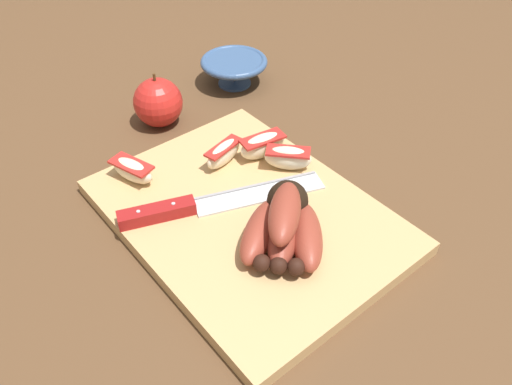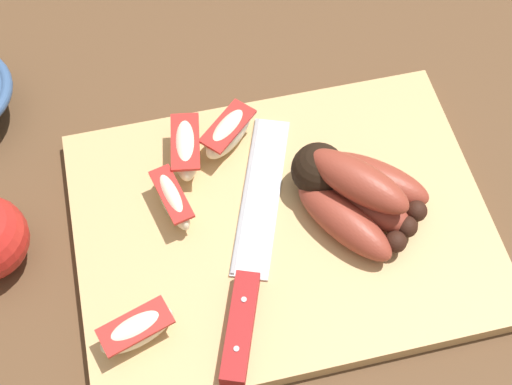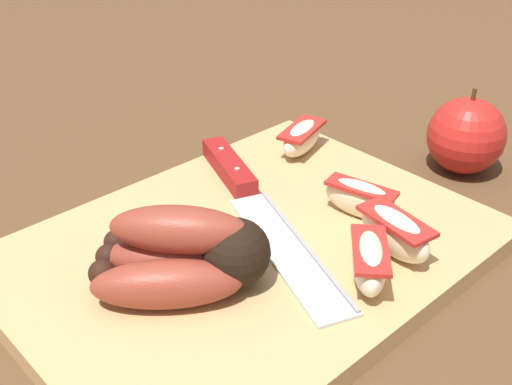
# 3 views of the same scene
# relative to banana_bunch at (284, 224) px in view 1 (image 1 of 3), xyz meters

# --- Properties ---
(ground_plane) EXTENTS (6.00, 6.00, 0.00)m
(ground_plane) POSITION_rel_banana_bunch_xyz_m (-0.06, -0.01, -0.05)
(ground_plane) COLOR brown
(cutting_board) EXTENTS (0.40, 0.30, 0.02)m
(cutting_board) POSITION_rel_banana_bunch_xyz_m (-0.07, -0.00, -0.04)
(cutting_board) COLOR tan
(cutting_board) RESTS_ON ground_plane
(banana_bunch) EXTENTS (0.14, 0.14, 0.07)m
(banana_bunch) POSITION_rel_banana_bunch_xyz_m (0.00, 0.00, 0.00)
(banana_bunch) COLOR black
(banana_bunch) RESTS_ON cutting_board
(chefs_knife) EXTENTS (0.13, 0.27, 0.02)m
(chefs_knife) POSITION_rel_banana_bunch_xyz_m (-0.11, -0.06, -0.02)
(chefs_knife) COLOR silver
(chefs_knife) RESTS_ON cutting_board
(apple_wedge_near) EXTENTS (0.04, 0.08, 0.04)m
(apple_wedge_near) POSITION_rel_banana_bunch_xyz_m (-0.14, 0.09, -0.01)
(apple_wedge_near) COLOR #F4E5C1
(apple_wedge_near) RESTS_ON cutting_board
(apple_wedge_middle) EXTENTS (0.04, 0.07, 0.04)m
(apple_wedge_middle) POSITION_rel_banana_bunch_xyz_m (-0.17, 0.03, -0.01)
(apple_wedge_middle) COLOR #F4E5C1
(apple_wedge_middle) RESTS_ON cutting_board
(apple_wedge_far) EXTENTS (0.07, 0.05, 0.03)m
(apple_wedge_far) POSITION_rel_banana_bunch_xyz_m (-0.22, -0.09, -0.01)
(apple_wedge_far) COLOR #F4E5C1
(apple_wedge_far) RESTS_ON cutting_board
(apple_wedge_extra) EXTENTS (0.07, 0.06, 0.04)m
(apple_wedge_extra) POSITION_rel_banana_bunch_xyz_m (-0.10, 0.10, -0.01)
(apple_wedge_extra) COLOR #F4E5C1
(apple_wedge_extra) RESTS_ON cutting_board
(whole_apple) EXTENTS (0.08, 0.08, 0.09)m
(whole_apple) POSITION_rel_banana_bunch_xyz_m (-0.34, 0.03, -0.01)
(whole_apple) COLOR red
(whole_apple) RESTS_ON ground_plane
(ceramic_bowl) EXTENTS (0.12, 0.12, 0.05)m
(ceramic_bowl) POSITION_rel_banana_bunch_xyz_m (-0.37, 0.21, -0.02)
(ceramic_bowl) COLOR #385684
(ceramic_bowl) RESTS_ON ground_plane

